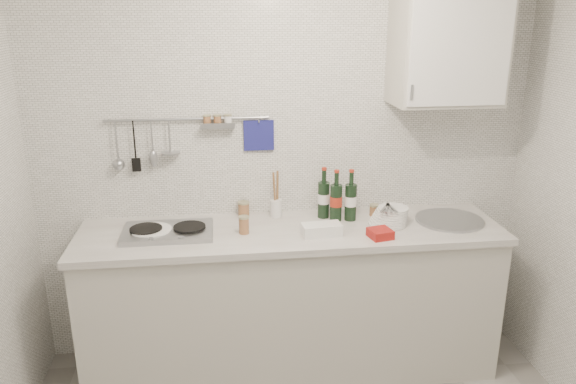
# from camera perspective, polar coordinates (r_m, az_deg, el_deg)

# --- Properties ---
(back_wall) EXTENTS (3.00, 0.02, 2.50)m
(back_wall) POSITION_cam_1_polar(r_m,az_deg,el_deg) (3.42, -0.29, 3.28)
(back_wall) COLOR silver
(back_wall) RESTS_ON floor
(counter) EXTENTS (2.44, 0.64, 0.96)m
(counter) POSITION_cam_1_polar(r_m,az_deg,el_deg) (3.45, 0.45, -11.22)
(counter) COLOR #B4B2A6
(counter) RESTS_ON floor
(wall_rail) EXTENTS (0.98, 0.09, 0.34)m
(wall_rail) POSITION_cam_1_polar(r_m,az_deg,el_deg) (3.33, -10.51, 5.68)
(wall_rail) COLOR #93969B
(wall_rail) RESTS_ON back_wall
(wall_cabinet) EXTENTS (0.60, 0.38, 0.70)m
(wall_cabinet) POSITION_cam_1_polar(r_m,az_deg,el_deg) (3.37, 15.99, 14.46)
(wall_cabinet) COLOR #B4B2A6
(wall_cabinet) RESTS_ON back_wall
(plate_stack_hob) EXTENTS (0.24, 0.24, 0.03)m
(plate_stack_hob) POSITION_cam_1_polar(r_m,az_deg,el_deg) (3.23, -13.79, -4.01)
(plate_stack_hob) COLOR #5263BA
(plate_stack_hob) RESTS_ON counter
(plate_stack_sink) EXTENTS (0.24, 0.23, 0.10)m
(plate_stack_sink) POSITION_cam_1_polar(r_m,az_deg,el_deg) (3.35, 10.32, -2.42)
(plate_stack_sink) COLOR white
(plate_stack_sink) RESTS_ON counter
(wine_bottles) EXTENTS (0.22, 0.14, 0.31)m
(wine_bottles) POSITION_cam_1_polar(r_m,az_deg,el_deg) (3.35, 4.99, -0.26)
(wine_bottles) COLOR black
(wine_bottles) RESTS_ON counter
(butter_dish) EXTENTS (0.23, 0.13, 0.07)m
(butter_dish) POSITION_cam_1_polar(r_m,az_deg,el_deg) (3.14, 3.43, -3.84)
(butter_dish) COLOR white
(butter_dish) RESTS_ON counter
(strawberry_punnet) EXTENTS (0.14, 0.14, 0.05)m
(strawberry_punnet) POSITION_cam_1_polar(r_m,az_deg,el_deg) (3.15, 9.35, -4.18)
(strawberry_punnet) COLOR red
(strawberry_punnet) RESTS_ON counter
(utensil_crock) EXTENTS (0.07, 0.07, 0.29)m
(utensil_crock) POSITION_cam_1_polar(r_m,az_deg,el_deg) (3.40, -1.22, -1.41)
(utensil_crock) COLOR white
(utensil_crock) RESTS_ON counter
(jar_a) EXTENTS (0.07, 0.07, 0.09)m
(jar_a) POSITION_cam_1_polar(r_m,az_deg,el_deg) (3.44, -4.52, -1.69)
(jar_a) COLOR #915F3A
(jar_a) RESTS_ON counter
(jar_b) EXTENTS (0.06, 0.06, 0.07)m
(jar_b) POSITION_cam_1_polar(r_m,az_deg,el_deg) (3.47, 8.74, -1.82)
(jar_b) COLOR #915F3A
(jar_b) RESTS_ON counter
(jar_c) EXTENTS (0.07, 0.07, 0.08)m
(jar_c) POSITION_cam_1_polar(r_m,az_deg,el_deg) (3.41, 10.54, -2.17)
(jar_c) COLOR #915F3A
(jar_c) RESTS_ON counter
(jar_d) EXTENTS (0.06, 0.06, 0.10)m
(jar_d) POSITION_cam_1_polar(r_m,az_deg,el_deg) (3.16, -4.50, -3.34)
(jar_d) COLOR #915F3A
(jar_d) RESTS_ON counter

